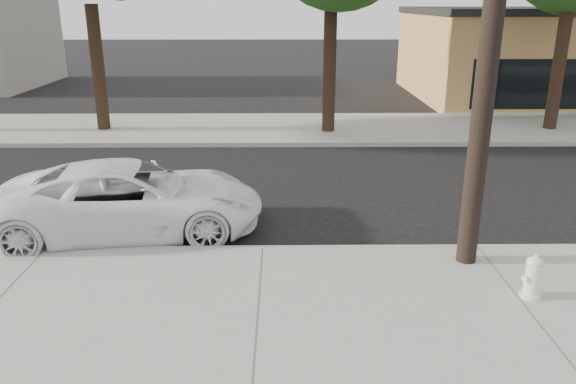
{
  "coord_description": "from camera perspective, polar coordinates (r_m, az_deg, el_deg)",
  "views": [
    {
      "loc": [
        0.36,
        -11.63,
        4.48
      ],
      "look_at": [
        0.48,
        -1.43,
        1.0
      ],
      "focal_mm": 35.0,
      "sensor_mm": 36.0,
      "label": 1
    }
  ],
  "objects": [
    {
      "name": "fire_hydrant",
      "position": [
        9.44,
        23.62,
        -7.97
      ],
      "size": [
        0.36,
        0.32,
        0.67
      ],
      "rotation": [
        0.0,
        0.0,
        0.36
      ],
      "color": "white",
      "rests_on": "near_sidewalk"
    },
    {
      "name": "police_cruiser",
      "position": [
        11.66,
        -15.67,
        -0.65
      ],
      "size": [
        5.52,
        3.06,
        1.46
      ],
      "primitive_type": "imported",
      "rotation": [
        0.0,
        0.0,
        1.7
      ],
      "color": "white",
      "rests_on": "ground"
    },
    {
      "name": "near_sidewalk",
      "position": [
        8.56,
        -3.06,
        -12.15
      ],
      "size": [
        90.0,
        4.4,
        0.15
      ],
      "primitive_type": "cube",
      "color": "gray",
      "rests_on": "ground"
    },
    {
      "name": "curb_near",
      "position": [
        10.51,
        -2.59,
        -5.97
      ],
      "size": [
        90.0,
        0.12,
        0.16
      ],
      "primitive_type": "cube",
      "color": "#9E9B93",
      "rests_on": "ground"
    },
    {
      "name": "far_sidewalk",
      "position": [
        20.61,
        -1.65,
        6.48
      ],
      "size": [
        90.0,
        5.0,
        0.15
      ],
      "primitive_type": "cube",
      "color": "gray",
      "rests_on": "ground"
    },
    {
      "name": "ground",
      "position": [
        12.47,
        -2.28,
        -2.23
      ],
      "size": [
        120.0,
        120.0,
        0.0
      ],
      "primitive_type": "plane",
      "color": "black",
      "rests_on": "ground"
    }
  ]
}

